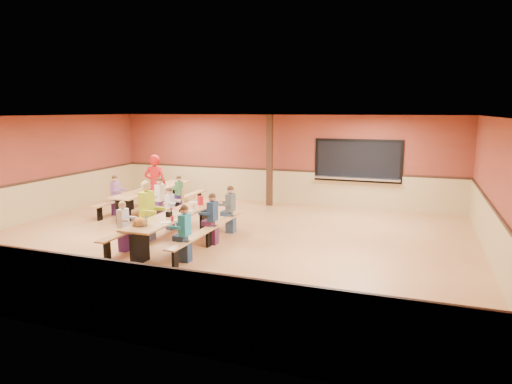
% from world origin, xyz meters
% --- Properties ---
extents(ground, '(12.00, 12.00, 0.00)m').
position_xyz_m(ground, '(0.00, 0.00, 0.00)').
color(ground, '#A56A3E').
rests_on(ground, ground).
extents(room_envelope, '(12.04, 10.04, 3.02)m').
position_xyz_m(room_envelope, '(0.00, 0.00, 0.69)').
color(room_envelope, brown).
rests_on(room_envelope, ground).
extents(kitchen_pass_through, '(2.78, 0.28, 1.38)m').
position_xyz_m(kitchen_pass_through, '(2.60, 4.96, 1.49)').
color(kitchen_pass_through, black).
rests_on(kitchen_pass_through, ground).
extents(structural_post, '(0.18, 0.18, 3.00)m').
position_xyz_m(structural_post, '(-0.20, 4.40, 1.50)').
color(structural_post, black).
rests_on(structural_post, ground).
extents(cafeteria_table_main, '(1.91, 3.70, 0.74)m').
position_xyz_m(cafeteria_table_main, '(-0.89, -0.58, 0.53)').
color(cafeteria_table_main, '#B88149').
rests_on(cafeteria_table_main, ground).
extents(cafeteria_table_second, '(1.91, 3.70, 0.74)m').
position_xyz_m(cafeteria_table_second, '(-3.33, 2.25, 0.53)').
color(cafeteria_table_second, '#B88149').
rests_on(cafeteria_table_second, ground).
extents(seated_child_white_left, '(0.33, 0.27, 1.14)m').
position_xyz_m(seated_child_white_left, '(-1.71, -1.53, 0.57)').
color(seated_child_white_left, silver).
rests_on(seated_child_white_left, ground).
extents(seated_adult_yellow, '(0.48, 0.40, 1.45)m').
position_xyz_m(seated_adult_yellow, '(-1.71, -0.57, 0.72)').
color(seated_adult_yellow, '#B5D01F').
rests_on(seated_adult_yellow, ground).
extents(seated_child_grey_left, '(0.32, 0.26, 1.11)m').
position_xyz_m(seated_child_grey_left, '(-1.71, 0.50, 0.56)').
color(seated_child_grey_left, silver).
rests_on(seated_child_grey_left, ground).
extents(seated_child_teal_right, '(0.36, 0.30, 1.20)m').
position_xyz_m(seated_child_teal_right, '(-0.06, -1.69, 0.60)').
color(seated_child_teal_right, teal).
rests_on(seated_child_teal_right, ground).
extents(seated_child_navy_right, '(0.37, 0.30, 1.21)m').
position_xyz_m(seated_child_navy_right, '(-0.06, -0.34, 0.60)').
color(seated_child_navy_right, navy).
rests_on(seated_child_navy_right, ground).
extents(seated_child_char_right, '(0.37, 0.30, 1.21)m').
position_xyz_m(seated_child_char_right, '(-0.06, 0.76, 0.61)').
color(seated_child_char_right, '#464C50').
rests_on(seated_child_char_right, ground).
extents(seated_child_purple_sec, '(0.36, 0.30, 1.19)m').
position_xyz_m(seated_child_purple_sec, '(-4.15, 1.47, 0.60)').
color(seated_child_purple_sec, '#814F7D').
rests_on(seated_child_purple_sec, ground).
extents(seated_child_green_sec, '(0.34, 0.27, 1.14)m').
position_xyz_m(seated_child_green_sec, '(-2.50, 2.42, 0.57)').
color(seated_child_green_sec, '#3C7D4B').
rests_on(seated_child_green_sec, ground).
extents(seated_child_tan_sec, '(0.38, 0.31, 1.24)m').
position_xyz_m(seated_child_tan_sec, '(-2.50, 1.32, 0.62)').
color(seated_child_tan_sec, beige).
rests_on(seated_child_tan_sec, ground).
extents(standing_woman, '(0.76, 0.61, 1.83)m').
position_xyz_m(standing_woman, '(-3.11, 2.05, 0.91)').
color(standing_woman, red).
rests_on(standing_woman, ground).
extents(punch_pitcher, '(0.16, 0.16, 0.22)m').
position_xyz_m(punch_pitcher, '(-0.80, 0.51, 0.85)').
color(punch_pitcher, '#B3171E').
rests_on(punch_pitcher, cafeteria_table_main).
extents(chip_bowl, '(0.32, 0.32, 0.15)m').
position_xyz_m(chip_bowl, '(-1.05, -1.86, 0.81)').
color(chip_bowl, '#FEA328').
rests_on(chip_bowl, cafeteria_table_main).
extents(napkin_dispenser, '(0.10, 0.14, 0.13)m').
position_xyz_m(napkin_dispenser, '(-0.87, -0.95, 0.80)').
color(napkin_dispenser, black).
rests_on(napkin_dispenser, cafeteria_table_main).
extents(condiment_mustard, '(0.06, 0.06, 0.17)m').
position_xyz_m(condiment_mustard, '(-0.95, -0.85, 0.82)').
color(condiment_mustard, yellow).
rests_on(condiment_mustard, cafeteria_table_main).
extents(condiment_ketchup, '(0.06, 0.06, 0.17)m').
position_xyz_m(condiment_ketchup, '(-0.93, -0.76, 0.82)').
color(condiment_ketchup, '#B2140F').
rests_on(condiment_ketchup, cafeteria_table_main).
extents(table_paddle, '(0.16, 0.16, 0.56)m').
position_xyz_m(table_paddle, '(-0.83, -0.35, 0.88)').
color(table_paddle, black).
rests_on(table_paddle, cafeteria_table_main).
extents(place_settings, '(0.65, 3.30, 0.11)m').
position_xyz_m(place_settings, '(-0.89, -0.58, 0.80)').
color(place_settings, beige).
rests_on(place_settings, cafeteria_table_main).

